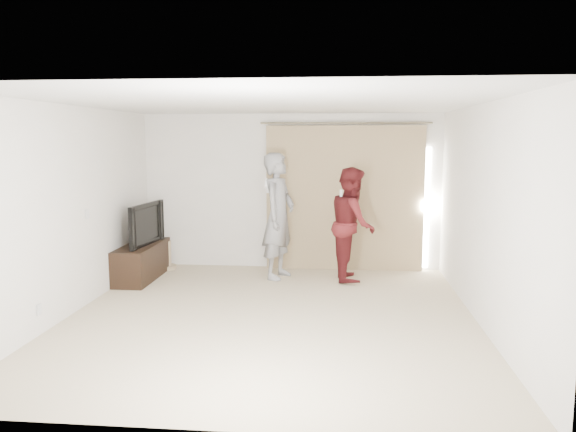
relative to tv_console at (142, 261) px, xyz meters
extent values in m
plane|color=#BFAC8F|center=(2.27, -1.73, -0.27)|extent=(5.50, 5.50, 0.00)
cube|color=silver|center=(2.27, 1.02, 1.03)|extent=(5.00, 0.04, 2.60)
cube|color=silver|center=(-0.23, -1.73, 1.03)|extent=(0.04, 5.50, 2.60)
cube|color=silver|center=(-0.22, -1.33, 0.93)|extent=(0.02, 0.08, 0.12)
cube|color=silver|center=(-0.22, -2.63, 0.03)|extent=(0.02, 0.08, 0.12)
cube|color=silver|center=(2.27, -1.73, 2.33)|extent=(5.00, 5.50, 0.01)
cube|color=tan|center=(3.17, 0.95, 0.93)|extent=(2.60, 0.10, 2.40)
cylinder|color=#6F6650|center=(3.17, 0.95, 2.17)|extent=(2.80, 0.03, 0.03)
cube|color=white|center=(4.53, 0.99, 0.78)|extent=(0.08, 0.04, 2.00)
cube|color=black|center=(0.00, 0.00, 0.00)|extent=(0.49, 1.41, 0.54)
imported|color=black|center=(0.00, 0.00, 0.60)|extent=(0.26, 1.14, 0.65)
cylinder|color=tan|center=(0.17, 0.67, -0.24)|extent=(0.36, 0.36, 0.06)
cylinder|color=tan|center=(0.17, 0.67, 0.00)|extent=(0.20, 0.20, 0.42)
imported|color=gray|center=(2.14, 0.27, 0.72)|extent=(0.66, 0.83, 1.97)
cube|color=silver|center=(1.96, 0.17, 1.24)|extent=(0.04, 0.04, 0.14)
cube|color=silver|center=(1.96, 0.39, 1.11)|extent=(0.05, 0.05, 0.09)
imported|color=#531518|center=(3.29, 0.27, 0.61)|extent=(0.73, 0.90, 1.76)
cube|color=silver|center=(3.11, 0.17, 1.08)|extent=(0.04, 0.04, 0.14)
cube|color=silver|center=(3.11, 0.39, 0.96)|extent=(0.05, 0.05, 0.09)
camera|label=1|loc=(3.12, -8.37, 1.92)|focal=35.00mm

